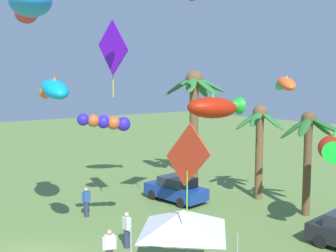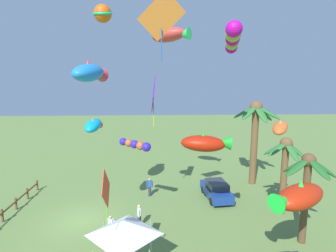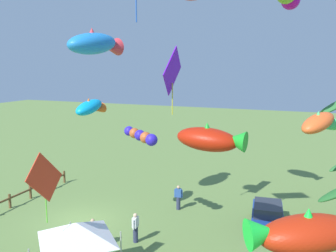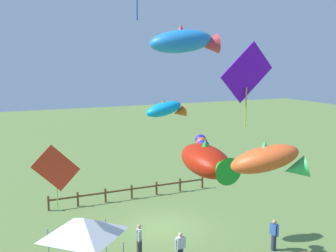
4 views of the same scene
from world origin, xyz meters
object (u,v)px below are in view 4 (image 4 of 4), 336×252
kite_diamond_1 (56,169)px  kite_fish_2 (185,41)px  kite_fish_3 (207,161)px  kite_fish_7 (269,160)px  spectator_1 (274,235)px  spectator_2 (180,248)px  spectator_0 (139,240)px  kite_diamond_4 (247,74)px  festival_tent (84,227)px  kite_tube_5 (203,147)px  kite_fish_0 (166,109)px

kite_diamond_1 → kite_fish_2: bearing=-163.0°
kite_fish_3 → kite_fish_7: kite_fish_7 is taller
spectator_1 → spectator_2: size_ratio=1.00×
spectator_1 → kite_diamond_1: bearing=-9.5°
spectator_2 → kite_fish_3: bearing=75.3°
kite_fish_2 → kite_fish_3: kite_fish_2 is taller
spectator_2 → kite_fish_2: kite_fish_2 is taller
kite_diamond_1 → kite_fish_3: 6.84m
spectator_0 → kite_diamond_4: bearing=146.4°
spectator_0 → spectator_1: bearing=160.2°
spectator_0 → kite_fish_2: kite_fish_2 is taller
spectator_0 → kite_diamond_1: size_ratio=0.56×
festival_tent → kite_tube_5: bearing=177.5°
kite_diamond_4 → kite_fish_0: bearing=-61.9°
kite_fish_2 → kite_tube_5: (0.55, 3.05, -4.89)m
spectator_0 → kite_fish_7: (0.52, 10.05, 6.28)m
spectator_2 → kite_fish_0: bearing=-101.3°
spectator_2 → kite_fish_0: kite_fish_0 is taller
spectator_2 → kite_fish_3: kite_fish_3 is taller
spectator_0 → kite_tube_5: size_ratio=0.71×
kite_fish_0 → kite_fish_7: size_ratio=1.18×
spectator_1 → spectator_2: (4.89, -0.59, 0.00)m
spectator_2 → kite_fish_0: 6.77m
kite_diamond_4 → kite_tube_5: kite_diamond_4 is taller
spectator_0 → kite_tube_5: (-2.65, 1.46, 4.61)m
spectator_1 → kite_fish_3: (5.99, 3.63, 5.23)m
spectator_2 → kite_fish_7: (1.91, 8.38, 6.28)m
kite_fish_0 → kite_diamond_4: 4.81m
spectator_2 → kite_diamond_1: bearing=-11.9°
spectator_0 → kite_fish_3: 7.88m
festival_tent → kite_fish_0: size_ratio=1.27×
spectator_0 → kite_diamond_1: 5.65m
kite_tube_5 → kite_fish_3: bearing=61.9°
festival_tent → kite_fish_2: 10.35m
spectator_1 → kite_diamond_4: kite_diamond_4 is taller
kite_fish_2 → kite_fish_3: size_ratio=1.23×
spectator_1 → kite_fish_0: bearing=-38.9°
spectator_0 → kite_fish_0: bearing=-148.3°
spectator_1 → kite_diamond_4: size_ratio=0.43×
spectator_1 → kite_diamond_1: size_ratio=0.56×
spectator_1 → kite_diamond_1: kite_diamond_1 is taller
spectator_1 → spectator_0: bearing=-19.8°
kite_fish_3 → kite_diamond_4: bearing=-139.6°
kite_fish_2 → spectator_0: bearing=26.4°
spectator_2 → kite_fish_7: size_ratio=0.83×
kite_fish_3 → kite_tube_5: 5.06m
festival_tent → kite_tube_5: size_ratio=1.28×
spectator_0 → kite_diamond_1: kite_diamond_1 is taller
kite_fish_3 → kite_fish_7: (0.81, 4.16, 1.06)m
spectator_2 → festival_tent: festival_tent is taller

